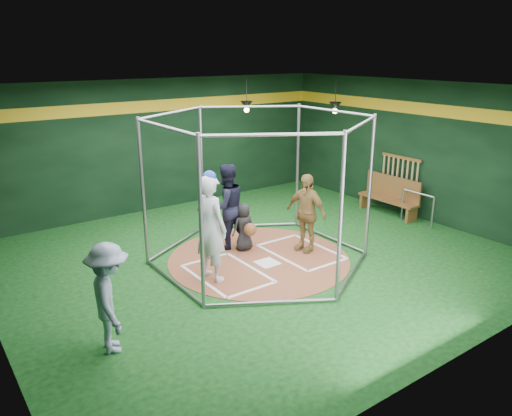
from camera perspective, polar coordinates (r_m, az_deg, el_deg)
room_shell at (r=9.99m, az=0.31°, el=3.45°), size 10.10×9.10×3.53m
clay_disc at (r=10.55m, az=0.32°, el=-5.81°), size 3.80×3.80×0.01m
home_plate at (r=10.32m, az=1.30°, el=-6.28°), size 0.43×0.43×0.01m
batter_box_left at (r=9.87m, az=-3.32°, el=-7.49°), size 1.17×1.77×0.01m
batter_box_right at (r=10.91m, az=5.15°, el=-4.99°), size 1.17×1.77×0.01m
batting_cage at (r=10.05m, az=0.33°, el=2.03°), size 4.05×4.67×3.00m
bat_rack at (r=13.80m, az=16.12°, el=3.74°), size 0.07×1.25×0.98m
pendant_lamp_near at (r=13.96m, az=-1.08°, el=11.63°), size 0.34×0.34×0.90m
pendant_lamp_far at (r=13.88m, az=9.03°, el=11.39°), size 0.34×0.34×0.90m
batter_figure at (r=9.33m, az=-5.19°, el=-2.15°), size 0.62×0.83×2.12m
visitor_leopard at (r=10.75m, az=5.72°, el=-0.53°), size 0.62×1.07×1.71m
catcher_figure at (r=10.80m, az=-1.34°, el=-2.20°), size 0.52×0.57×1.05m
umpire at (r=10.86m, az=-3.40°, el=0.20°), size 0.93×0.73×1.88m
bystander_blue at (r=7.51m, az=-16.39°, el=-9.84°), size 0.85×1.18×1.66m
dugout_bench at (r=13.72m, az=15.10°, el=1.45°), size 0.41×1.75×1.02m
steel_railing at (r=13.11m, az=18.00°, el=0.56°), size 0.05×0.95×0.82m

